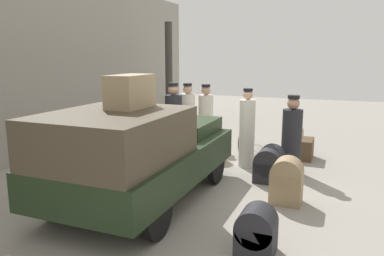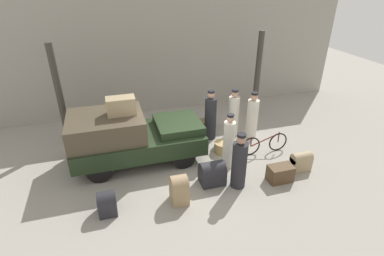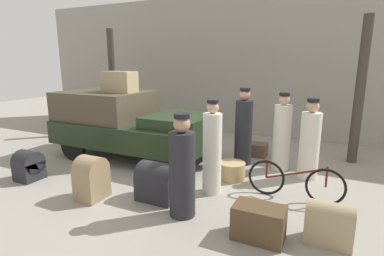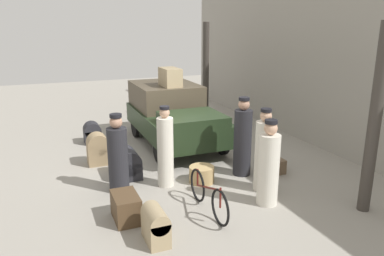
% 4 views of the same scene
% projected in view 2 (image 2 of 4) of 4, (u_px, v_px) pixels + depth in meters
% --- Properties ---
extents(ground_plane, '(30.00, 30.00, 0.00)m').
position_uv_depth(ground_plane, '(188.00, 158.00, 9.59)').
color(ground_plane, gray).
extents(station_building_facade, '(16.00, 0.15, 4.50)m').
position_uv_depth(station_building_facade, '(160.00, 57.00, 12.01)').
color(station_building_facade, gray).
rests_on(station_building_facade, ground).
extents(canopy_pillar_left, '(0.22, 0.22, 3.40)m').
position_uv_depth(canopy_pillar_left, '(59.00, 95.00, 9.82)').
color(canopy_pillar_left, '#38332D').
rests_on(canopy_pillar_left, ground).
extents(canopy_pillar_right, '(0.22, 0.22, 3.40)m').
position_uv_depth(canopy_pillar_right, '(257.00, 76.00, 11.64)').
color(canopy_pillar_right, '#38332D').
rests_on(canopy_pillar_right, ground).
extents(truck, '(3.92, 1.90, 1.63)m').
position_uv_depth(truck, '(130.00, 135.00, 9.07)').
color(truck, black).
rests_on(truck, ground).
extents(bicycle, '(1.64, 0.04, 0.69)m').
position_uv_depth(bicycle, '(264.00, 144.00, 9.71)').
color(bicycle, black).
rests_on(bicycle, ground).
extents(wicker_basket, '(0.55, 0.55, 0.36)m').
position_uv_depth(wicker_basket, '(223.00, 147.00, 9.83)').
color(wicker_basket, tan).
rests_on(wicker_basket, ground).
extents(porter_carrying_trunk, '(0.40, 0.40, 1.66)m').
position_uv_depth(porter_carrying_trunk, '(252.00, 117.00, 10.55)').
color(porter_carrying_trunk, silver).
rests_on(porter_carrying_trunk, ground).
extents(porter_lifting_near_truck, '(0.40, 0.40, 1.80)m').
position_uv_depth(porter_lifting_near_truck, '(210.00, 117.00, 10.39)').
color(porter_lifting_near_truck, '#232328').
rests_on(porter_lifting_near_truck, ground).
extents(porter_with_bicycle, '(0.34, 0.34, 1.73)m').
position_uv_depth(porter_with_bicycle, '(229.00, 143.00, 8.85)').
color(porter_with_bicycle, silver).
rests_on(porter_with_bicycle, ground).
extents(porter_standing_middle, '(0.41, 0.41, 1.63)m').
position_uv_depth(porter_standing_middle, '(239.00, 163.00, 8.02)').
color(porter_standing_middle, '#232328').
rests_on(porter_standing_middle, ground).
extents(conductor_in_dark_uniform, '(0.38, 0.38, 1.73)m').
position_uv_depth(conductor_in_dark_uniform, '(233.00, 115.00, 10.63)').
color(conductor_in_dark_uniform, silver).
rests_on(conductor_in_dark_uniform, ground).
extents(trunk_wicker_pale, '(0.56, 0.43, 0.33)m').
position_uv_depth(trunk_wicker_pale, '(207.00, 124.00, 11.35)').
color(trunk_wicker_pale, brown).
rests_on(trunk_wicker_pale, ground).
extents(trunk_umber_medium, '(0.69, 0.43, 0.48)m').
position_uv_depth(trunk_umber_medium, '(280.00, 173.00, 8.45)').
color(trunk_umber_medium, '#4C3823').
rests_on(trunk_umber_medium, ground).
extents(suitcase_small_leather, '(0.60, 0.33, 0.59)m').
position_uv_depth(suitcase_small_leather, '(301.00, 161.00, 8.88)').
color(suitcase_small_leather, '#9E8966').
rests_on(suitcase_small_leather, ground).
extents(suitcase_tan_flat, '(0.42, 0.51, 0.78)m').
position_uv_depth(suitcase_tan_flat, '(179.00, 189.00, 7.61)').
color(suitcase_tan_flat, '#937A56').
rests_on(suitcase_tan_flat, ground).
extents(suitcase_black_upright, '(0.44, 0.47, 0.62)m').
position_uv_depth(suitcase_black_upright, '(107.00, 203.00, 7.29)').
color(suitcase_black_upright, '#232328').
rests_on(suitcase_black_upright, ground).
extents(trunk_barrel_dark, '(0.68, 0.52, 0.67)m').
position_uv_depth(trunk_barrel_dark, '(212.00, 173.00, 8.32)').
color(trunk_barrel_dark, '#232328').
rests_on(trunk_barrel_dark, ground).
extents(trunk_on_truck_roof, '(0.82, 0.46, 0.51)m').
position_uv_depth(trunk_on_truck_roof, '(121.00, 106.00, 8.56)').
color(trunk_on_truck_roof, '#9E8966').
rests_on(trunk_on_truck_roof, truck).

